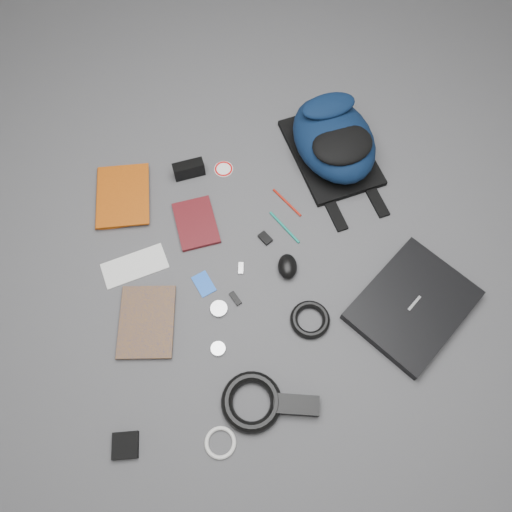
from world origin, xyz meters
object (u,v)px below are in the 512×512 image
object	(u,v)px
textbook_red	(96,198)
compact_camera	(189,169)
laptop	(413,305)
pouch	(125,445)
backpack	(334,139)
mouse	(287,266)
comic_book	(119,322)
dvd_case	(196,223)
power_brick	(296,405)

from	to	relation	value
textbook_red	compact_camera	bearing A→B (deg)	13.08
laptop	pouch	world-z (taller)	laptop
backpack	mouse	bearing A→B (deg)	-130.39
comic_book	mouse	bearing A→B (deg)	18.39
mouse	pouch	distance (m)	0.72
compact_camera	pouch	bearing A→B (deg)	-114.75
backpack	comic_book	xyz separation A→B (m)	(-0.87, -0.40, -0.08)
textbook_red	mouse	bearing A→B (deg)	-27.59
textbook_red	mouse	size ratio (longest dim) A/B	2.82
comic_book	compact_camera	size ratio (longest dim) A/B	2.15
laptop	dvd_case	xyz separation A→B (m)	(-0.57, 0.50, -0.01)
backpack	power_brick	size ratio (longest dim) A/B	3.17
backpack	comic_book	size ratio (longest dim) A/B	1.79
mouse	backpack	bearing A→B (deg)	68.30
dvd_case	power_brick	world-z (taller)	power_brick
compact_camera	pouch	xyz separation A→B (m)	(-0.41, -0.83, -0.02)
compact_camera	pouch	world-z (taller)	compact_camera
compact_camera	power_brick	bearing A→B (deg)	-82.99
backpack	mouse	xyz separation A→B (m)	(-0.31, -0.39, -0.06)
textbook_red	compact_camera	world-z (taller)	compact_camera
textbook_red	power_brick	size ratio (longest dim) A/B	1.87
pouch	comic_book	bearing A→B (deg)	81.16
backpack	comic_book	world-z (taller)	backpack
laptop	power_brick	xyz separation A→B (m)	(-0.45, -0.17, -0.00)
laptop	power_brick	world-z (taller)	laptop
dvd_case	power_brick	xyz separation A→B (m)	(0.12, -0.67, 0.01)
textbook_red	power_brick	distance (m)	0.97
comic_book	compact_camera	xyz separation A→B (m)	(0.35, 0.47, 0.02)
laptop	pouch	xyz separation A→B (m)	(-0.95, -0.13, -0.01)
backpack	dvd_case	distance (m)	0.57
laptop	pouch	distance (m)	0.96
mouse	comic_book	bearing A→B (deg)	-162.13
pouch	textbook_red	bearing A→B (deg)	85.11
laptop	textbook_red	world-z (taller)	laptop
backpack	dvd_case	bearing A→B (deg)	-168.59
textbook_red	comic_book	bearing A→B (deg)	-79.55
backpack	compact_camera	bearing A→B (deg)	169.77
laptop	textbook_red	xyz separation A→B (m)	(-0.88, 0.70, -0.00)
compact_camera	power_brick	size ratio (longest dim) A/B	0.82
dvd_case	compact_camera	size ratio (longest dim) A/B	1.71
dvd_case	pouch	world-z (taller)	pouch
dvd_case	mouse	size ratio (longest dim) A/B	2.12
laptop	dvd_case	distance (m)	0.76
backpack	dvd_case	xyz separation A→B (m)	(-0.55, -0.13, -0.08)
textbook_red	compact_camera	distance (m)	0.34
textbook_red	power_brick	world-z (taller)	power_brick
power_brick	backpack	bearing A→B (deg)	83.74
laptop	backpack	bearing A→B (deg)	63.59
comic_book	compact_camera	world-z (taller)	compact_camera
laptop	dvd_case	world-z (taller)	laptop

